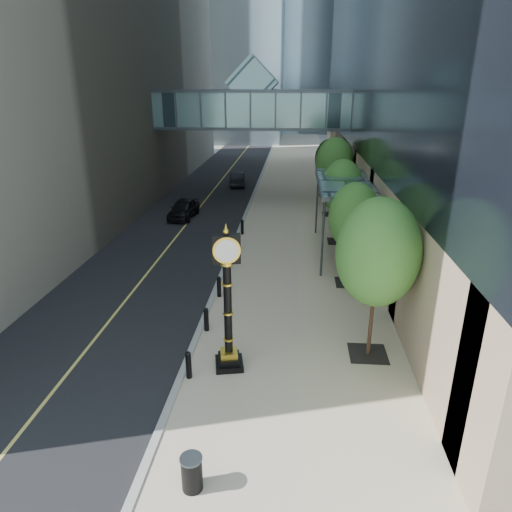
% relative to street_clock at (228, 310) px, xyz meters
% --- Properties ---
extents(ground, '(320.00, 320.00, 0.00)m').
position_rel_street_clock_xyz_m(ground, '(1.43, -1.77, -2.29)').
color(ground, gray).
rests_on(ground, ground).
extents(road, '(8.00, 180.00, 0.02)m').
position_rel_street_clock_xyz_m(road, '(-5.57, 38.23, -2.28)').
color(road, black).
rests_on(road, ground).
extents(sidewalk, '(8.00, 180.00, 0.06)m').
position_rel_street_clock_xyz_m(sidewalk, '(2.43, 38.23, -2.26)').
color(sidewalk, tan).
rests_on(sidewalk, ground).
extents(curb, '(0.25, 180.00, 0.07)m').
position_rel_street_clock_xyz_m(curb, '(-1.57, 38.23, -2.25)').
color(curb, gray).
rests_on(curb, ground).
extents(skywalk, '(17.00, 4.20, 5.80)m').
position_rel_street_clock_xyz_m(skywalk, '(-1.57, 26.23, 5.43)').
color(skywalk, '#476972').
rests_on(skywalk, ground).
extents(entrance_canopy, '(3.00, 8.00, 4.38)m').
position_rel_street_clock_xyz_m(entrance_canopy, '(4.91, 12.23, 1.91)').
color(entrance_canopy, '#383F44').
rests_on(entrance_canopy, ground).
extents(bollard_row, '(0.20, 16.20, 0.90)m').
position_rel_street_clock_xyz_m(bollard_row, '(-1.27, 7.23, -1.78)').
color(bollard_row, black).
rests_on(bollard_row, sidewalk).
extents(street_trees, '(2.89, 28.65, 5.95)m').
position_rel_street_clock_xyz_m(street_trees, '(5.03, 13.29, 1.48)').
color(street_trees, black).
rests_on(street_trees, sidewalk).
extents(street_clock, '(1.13, 1.13, 5.13)m').
position_rel_street_clock_xyz_m(street_clock, '(0.00, 0.00, 0.00)').
color(street_clock, black).
rests_on(street_clock, sidewalk).
extents(trash_bin, '(0.65, 0.65, 0.90)m').
position_rel_street_clock_xyz_m(trash_bin, '(-0.17, -5.25, -1.78)').
color(trash_bin, black).
rests_on(trash_bin, sidewalk).
extents(pedestrian, '(0.80, 0.63, 1.92)m').
position_rel_street_clock_xyz_m(pedestrian, '(5.93, 11.38, -1.26)').
color(pedestrian, '#B0ABA1').
rests_on(pedestrian, sidewalk).
extents(car_near, '(1.92, 4.17, 1.38)m').
position_rel_street_clock_xyz_m(car_near, '(-6.14, 19.05, -1.57)').
color(car_near, black).
rests_on(car_near, road).
extents(car_far, '(1.90, 4.27, 1.36)m').
position_rel_street_clock_xyz_m(car_far, '(-3.55, 30.99, -1.58)').
color(car_far, black).
rests_on(car_far, road).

